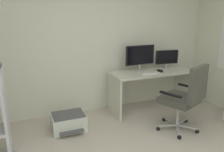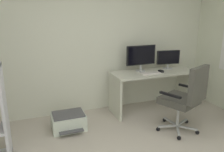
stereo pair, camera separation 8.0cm
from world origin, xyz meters
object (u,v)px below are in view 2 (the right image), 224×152
at_px(office_chair, 186,96).
at_px(printer, 69,121).
at_px(monitor_main, 141,56).
at_px(monitor_secondary, 168,58).
at_px(desk, 153,81).
at_px(computer_mouse, 161,71).
at_px(keyboard, 151,73).

relative_size(office_chair, printer, 2.07).
xyz_separation_m(monitor_main, monitor_secondary, (0.57, 0.00, -0.08)).
distance_m(monitor_main, office_chair, 1.12).
xyz_separation_m(desk, computer_mouse, (0.09, -0.09, 0.20)).
bearing_deg(desk, computer_mouse, -45.59).
height_order(monitor_main, keyboard, monitor_main).
height_order(keyboard, printer, keyboard).
bearing_deg(printer, monitor_secondary, 9.16).
distance_m(monitor_main, keyboard, 0.36).
relative_size(desk, keyboard, 4.50).
bearing_deg(office_chair, monitor_secondary, 70.02).
bearing_deg(desk, office_chair, -90.30).
bearing_deg(desk, printer, -172.36).
relative_size(monitor_main, computer_mouse, 5.68).
relative_size(desk, printer, 3.04).
bearing_deg(keyboard, printer, -172.87).
distance_m(monitor_secondary, printer, 2.14).
distance_m(keyboard, office_chair, 0.82).
bearing_deg(monitor_secondary, computer_mouse, -144.41).
xyz_separation_m(office_chair, printer, (-1.59, 0.70, -0.45)).
relative_size(monitor_main, keyboard, 1.67).
xyz_separation_m(monitor_secondary, office_chair, (-0.37, -1.01, -0.35)).
bearing_deg(monitor_main, office_chair, -78.57).
xyz_separation_m(keyboard, office_chair, (0.13, -0.79, -0.17)).
bearing_deg(keyboard, monitor_secondary, 27.73).
xyz_separation_m(monitor_secondary, printer, (-1.96, -0.32, -0.80)).
bearing_deg(monitor_main, desk, -25.87).
bearing_deg(monitor_main, keyboard, -71.06).
distance_m(monitor_secondary, office_chair, 1.14).
bearing_deg(desk, keyboard, -137.60).
xyz_separation_m(desk, keyboard, (-0.13, -0.12, 0.20)).
bearing_deg(office_chair, computer_mouse, 83.31).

